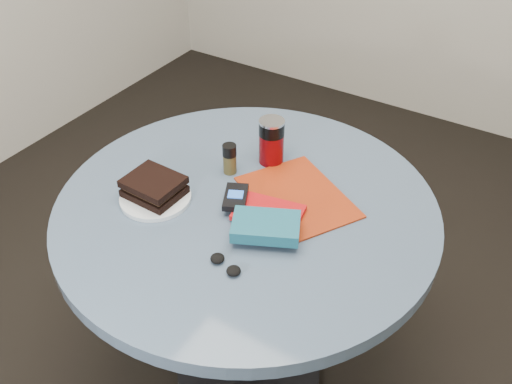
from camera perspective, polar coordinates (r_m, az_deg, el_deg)
The scene contains 11 objects.
ground at distance 2.04m, azimuth -0.75°, elevation -17.61°, with size 4.00×4.00×0.00m, color black.
table at distance 1.59m, azimuth -0.92°, elevation -5.68°, with size 1.00×1.00×0.75m.
plate at distance 1.52m, azimuth -10.01°, elevation -0.56°, with size 0.19×0.19×0.01m, color silver.
sandwich at distance 1.50m, azimuth -10.17°, elevation 0.55°, with size 0.15×0.12×0.05m.
soda_can at distance 1.60m, azimuth 1.55°, elevation 5.10°, with size 0.07×0.07×0.13m.
pepper_grinder at distance 1.57m, azimuth -2.65°, elevation 3.36°, with size 0.04×0.04×0.09m.
magazine at distance 1.51m, azimuth 4.15°, elevation -0.49°, with size 0.30×0.23×0.01m, color maroon.
red_book at distance 1.44m, azimuth 1.26°, elevation -2.09°, with size 0.17×0.11×0.01m, color #A80D10.
novel at distance 1.36m, azimuth 1.00°, elevation -3.45°, with size 0.16×0.10×0.03m, color #154F64.
mp3_player at distance 1.46m, azimuth -2.05°, elevation -0.51°, with size 0.10×0.12×0.02m.
headphones at distance 1.31m, azimuth -3.08°, elevation -7.25°, with size 0.09×0.05×0.02m.
Camera 1 is at (0.63, -0.96, 1.69)m, focal length 40.00 mm.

